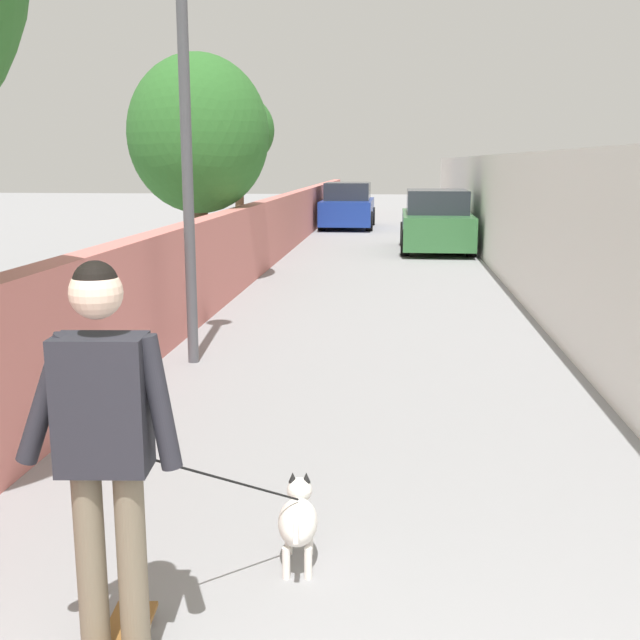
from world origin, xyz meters
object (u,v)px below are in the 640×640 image
lamp_post (184,67)px  dog (298,518)px  car_near (436,223)px  tree_left_near (238,131)px  person_skateboarder (104,431)px  car_far (348,207)px  tree_left_far (198,135)px

lamp_post → dog: lamp_post is taller
dog → car_near: (16.03, -1.54, 0.44)m
tree_left_near → dog: bearing=-167.6°
dog → car_near: size_ratio=0.33×
tree_left_near → person_skateboarder: 17.56m
tree_left_near → car_near: 5.60m
car_far → tree_left_near: bearing=160.0°
dog → car_far: car_far is taller
dog → car_near: 16.11m
tree_left_far → dog: 10.95m
person_skateboarder → car_near: size_ratio=0.45×
tree_left_near → lamp_post: lamp_post is taller
tree_left_far → lamp_post: (-5.85, -1.35, 0.50)m
tree_left_far → person_skateboarder: bearing=-167.9°
person_skateboarder → tree_left_far: bearing=12.1°
tree_left_far → car_near: tree_left_far is taller
lamp_post → car_far: 18.68m
tree_left_far → car_far: bearing=-8.8°
lamp_post → car_near: bearing=-15.7°
tree_left_far → dog: tree_left_far is taller
tree_left_far → lamp_post: lamp_post is taller
tree_left_far → car_far: (12.65, -1.95, -2.00)m
car_near → dog: bearing=174.5°
car_near → car_far: same height
tree_left_near → car_far: bearing=-20.0°
tree_left_far → car_near: 7.70m
dog → person_skateboarder: bearing=145.3°
car_far → person_skateboarder: bearing=-178.9°
tree_left_near → lamp_post: bearing=-171.2°
person_skateboarder → car_near: 17.18m
lamp_post → car_near: 12.37m
dog → car_far: bearing=2.9°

